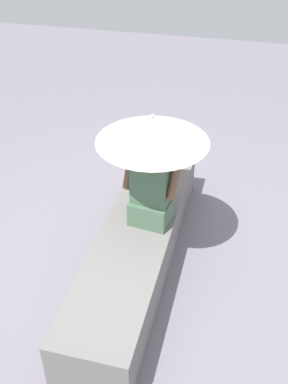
# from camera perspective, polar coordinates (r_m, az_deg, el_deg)

# --- Properties ---
(ground_plane) EXTENTS (14.00, 14.00, 0.00)m
(ground_plane) POSITION_cam_1_polar(r_m,az_deg,el_deg) (4.28, -0.82, -8.95)
(ground_plane) COLOR slate
(stone_bench) EXTENTS (2.69, 0.61, 0.43)m
(stone_bench) POSITION_cam_1_polar(r_m,az_deg,el_deg) (4.13, -0.85, -6.81)
(stone_bench) COLOR slate
(stone_bench) RESTS_ON ground
(person_seated) EXTENTS (0.32, 0.49, 0.90)m
(person_seated) POSITION_cam_1_polar(r_m,az_deg,el_deg) (3.83, 0.91, 0.90)
(person_seated) COLOR #47664C
(person_seated) RESTS_ON stone_bench
(parasol) EXTENTS (0.93, 0.93, 1.01)m
(parasol) POSITION_cam_1_polar(r_m,az_deg,el_deg) (3.63, 1.09, 7.84)
(parasol) COLOR #B7B7BC
(parasol) RESTS_ON stone_bench
(handbag_black) EXTENTS (0.27, 0.20, 0.27)m
(handbag_black) POSITION_cam_1_polar(r_m,az_deg,el_deg) (4.65, 2.07, 3.97)
(handbag_black) COLOR #B2333D
(handbag_black) RESTS_ON stone_bench
(magazine) EXTENTS (0.32, 0.27, 0.01)m
(magazine) POSITION_cam_1_polar(r_m,az_deg,el_deg) (4.47, 0.18, 0.68)
(magazine) COLOR #EAE04C
(magazine) RESTS_ON stone_bench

